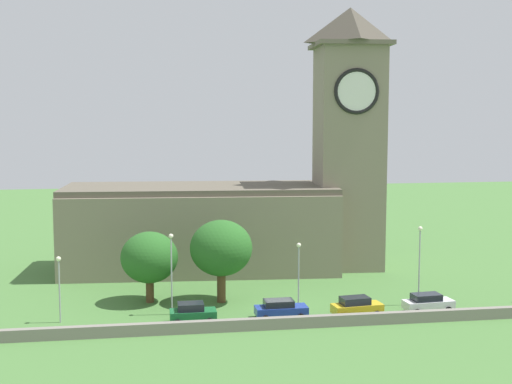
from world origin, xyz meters
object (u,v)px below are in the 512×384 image
at_px(streetlamp_west_mid, 171,262).
at_px(streetlamp_east_mid, 420,253).
at_px(car_green, 192,313).
at_px(car_white, 428,303).
at_px(car_yellow, 357,307).
at_px(streetlamp_west_end, 59,278).
at_px(tree_riverside_east, 149,258).
at_px(car_blue, 281,309).
at_px(church, 247,199).
at_px(tree_riverside_west, 221,248).
at_px(streetlamp_central, 299,264).

bearing_deg(streetlamp_west_mid, streetlamp_east_mid, -0.95).
relative_size(car_green, car_white, 0.85).
distance_m(car_yellow, streetlamp_west_end, 27.08).
height_order(car_green, tree_riverside_east, tree_riverside_east).
relative_size(car_blue, streetlamp_west_mid, 0.63).
xyz_separation_m(church, tree_riverside_west, (-4.73, -14.87, -3.01)).
bearing_deg(streetlamp_central, streetlamp_west_mid, -179.17).
distance_m(car_yellow, car_white, 7.14).
xyz_separation_m(church, streetlamp_central, (2.35, -18.31, -4.10)).
xyz_separation_m(car_blue, streetlamp_west_mid, (-9.79, 2.62, 4.17)).
relative_size(car_yellow, streetlamp_west_mid, 0.63).
bearing_deg(church, streetlamp_central, -82.70).
distance_m(car_blue, tree_riverside_east, 14.34).
relative_size(car_blue, streetlamp_east_mid, 0.62).
relative_size(car_white, streetlamp_east_mid, 0.62).
distance_m(church, streetlamp_west_end, 28.02).
bearing_deg(streetlamp_east_mid, streetlamp_central, 177.24).
xyz_separation_m(car_blue, tree_riverside_west, (-4.78, 6.24, 4.56)).
height_order(car_yellow, streetlamp_east_mid, streetlamp_east_mid).
bearing_deg(church, car_white, -56.32).
height_order(car_yellow, car_white, car_yellow).
bearing_deg(streetlamp_west_end, streetlamp_central, 2.90).
xyz_separation_m(car_yellow, streetlamp_central, (-4.72, 3.45, 3.39)).
bearing_deg(streetlamp_west_end, car_blue, -4.85).
distance_m(streetlamp_west_end, streetlamp_west_mid, 10.08).
bearing_deg(tree_riverside_east, car_green, -63.84).
relative_size(car_white, tree_riverside_east, 0.69).
height_order(streetlamp_east_mid, tree_riverside_east, streetlamp_east_mid).
distance_m(car_blue, streetlamp_central, 5.01).
distance_m(car_yellow, tree_riverside_east, 20.73).
height_order(streetlamp_west_end, streetlamp_east_mid, streetlamp_east_mid).
relative_size(car_green, car_yellow, 0.86).
bearing_deg(car_green, car_white, 0.27).
height_order(car_yellow, streetlamp_central, streetlamp_central).
distance_m(car_white, streetlamp_east_mid, 4.88).
bearing_deg(car_green, car_blue, 2.06).
distance_m(streetlamp_west_end, tree_riverside_west, 15.73).
distance_m(church, car_blue, 22.43).
distance_m(car_green, tree_riverside_west, 8.59).
bearing_deg(streetlamp_west_mid, car_white, -6.70).
distance_m(car_yellow, streetlamp_east_mid, 8.78).
relative_size(car_yellow, tree_riverside_east, 0.68).
bearing_deg(streetlamp_central, car_yellow, -36.16).
bearing_deg(car_blue, streetlamp_east_mid, 8.91).
xyz_separation_m(church, car_blue, (0.06, -21.11, -7.57)).
height_order(church, streetlamp_east_mid, church).
xyz_separation_m(car_green, car_yellow, (15.09, -0.36, 0.02)).
xyz_separation_m(car_green, car_white, (22.21, 0.10, -0.04)).
bearing_deg(tree_riverside_east, car_yellow, -22.90).
height_order(car_blue, streetlamp_central, streetlamp_central).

